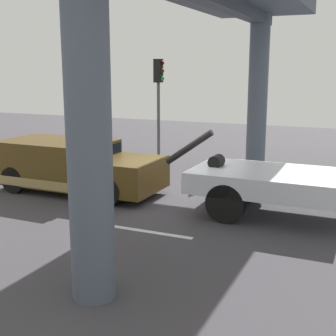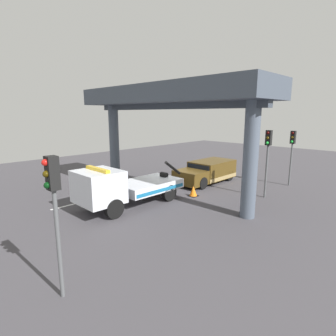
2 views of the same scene
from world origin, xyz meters
The scene contains 6 objects.
ground_plane centered at (0.00, 0.00, -0.05)m, with size 60.00×40.00×0.10m, color #423F44.
lane_stripe_mid centered at (0.00, -2.46, 0.00)m, with size 2.60×0.16×0.01m, color silver.
towed_van_green centered at (-3.69, 0.00, 0.78)m, with size 5.21×2.25×1.58m.
traffic_light_near centered at (-6.98, 4.89, 2.90)m, with size 0.39×0.32×3.96m.
traffic_light_far centered at (-2.98, 4.89, 3.05)m, with size 0.39×0.32×4.17m.
traffic_cone_orange centered at (-0.09, 1.53, 0.31)m, with size 0.55×0.55×0.66m.
Camera 1 is at (4.87, -11.88, 3.79)m, focal length 49.81 mm.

